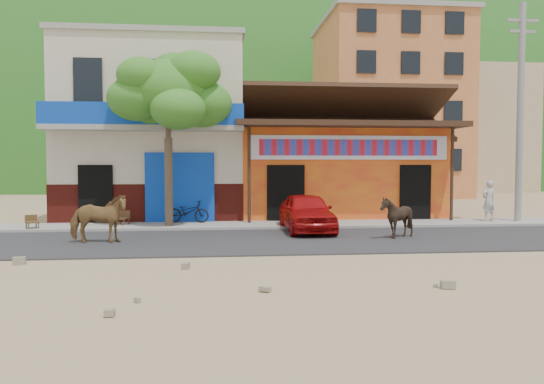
% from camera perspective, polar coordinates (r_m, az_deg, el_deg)
% --- Properties ---
extents(ground, '(120.00, 120.00, 0.00)m').
position_cam_1_polar(ground, '(13.15, 7.15, -6.76)').
color(ground, '#9E825B').
rests_on(ground, ground).
extents(road, '(60.00, 5.00, 0.04)m').
position_cam_1_polar(road, '(15.56, 5.06, -5.15)').
color(road, '#28282B').
rests_on(road, ground).
extents(sidewalk, '(60.00, 2.00, 0.12)m').
position_cam_1_polar(sidewalk, '(18.97, 3.06, -3.55)').
color(sidewalk, gray).
rests_on(sidewalk, ground).
extents(dance_club, '(8.00, 6.00, 3.60)m').
position_cam_1_polar(dance_club, '(23.16, 6.42, 1.93)').
color(dance_club, orange).
rests_on(dance_club, ground).
extents(cafe_building, '(7.00, 6.00, 7.00)m').
position_cam_1_polar(cafe_building, '(22.80, -12.41, 6.14)').
color(cafe_building, beige).
rests_on(cafe_building, ground).
extents(apartment_front, '(9.00, 9.00, 12.00)m').
position_cam_1_polar(apartment_front, '(38.70, 12.25, 8.53)').
color(apartment_front, '#CC723F').
rests_on(apartment_front, ground).
extents(apartment_rear, '(8.00, 8.00, 10.00)m').
position_cam_1_polar(apartment_rear, '(47.56, 20.36, 6.16)').
color(apartment_rear, tan).
rests_on(apartment_rear, ground).
extents(hillside, '(100.00, 40.00, 24.00)m').
position_cam_1_polar(hillside, '(83.25, -3.88, 9.74)').
color(hillside, '#194C14').
rests_on(hillside, ground).
extents(tree, '(3.00, 3.00, 6.00)m').
position_cam_1_polar(tree, '(18.52, -11.10, 5.72)').
color(tree, '#2D721E').
rests_on(tree, sidewalk).
extents(utility_pole, '(0.24, 0.24, 8.00)m').
position_cam_1_polar(utility_pole, '(21.78, 25.14, 7.72)').
color(utility_pole, gray).
rests_on(utility_pole, sidewalk).
extents(cow_tan, '(1.62, 0.75, 1.36)m').
position_cam_1_polar(cow_tan, '(15.46, -18.19, -2.72)').
color(cow_tan, olive).
rests_on(cow_tan, road).
extents(cow_dark, '(1.27, 1.16, 1.23)m').
position_cam_1_polar(cow_dark, '(16.12, 13.27, -2.65)').
color(cow_dark, black).
rests_on(cow_dark, road).
extents(red_car, '(1.55, 3.72, 1.26)m').
position_cam_1_polar(red_car, '(17.30, 3.73, -2.16)').
color(red_car, '#A90C0C').
rests_on(red_car, road).
extents(scooter, '(1.59, 0.79, 0.80)m').
position_cam_1_polar(scooter, '(19.34, -9.03, -2.09)').
color(scooter, black).
rests_on(scooter, sidewalk).
extents(pedestrian, '(0.62, 0.49, 1.51)m').
position_cam_1_polar(pedestrian, '(21.29, 22.27, -0.86)').
color(pedestrian, '#BABABA').
rests_on(pedestrian, sidewalk).
extents(cafe_chair_left, '(0.54, 0.54, 0.90)m').
position_cam_1_polar(cafe_chair_left, '(19.21, -15.85, -2.05)').
color(cafe_chair_left, '#473317').
rests_on(cafe_chair_left, sidewalk).
extents(cafe_chair_right, '(0.52, 0.52, 0.82)m').
position_cam_1_polar(cafe_chair_right, '(19.10, -24.40, -2.36)').
color(cafe_chair_right, '#4D3519').
rests_on(cafe_chair_right, sidewalk).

